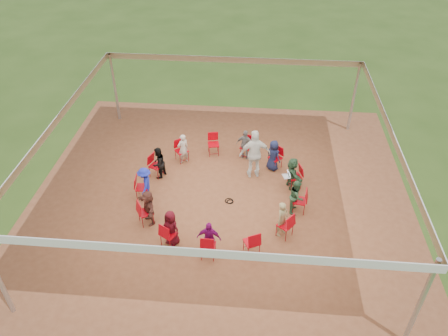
# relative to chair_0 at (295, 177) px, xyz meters

# --- Properties ---
(ground) EXTENTS (80.00, 80.00, 0.00)m
(ground) POSITION_rel_chair_0_xyz_m (-2.54, -0.85, -0.45)
(ground) COLOR #2D4917
(ground) RESTS_ON ground
(dirt_patch) EXTENTS (13.00, 13.00, 0.00)m
(dirt_patch) POSITION_rel_chair_0_xyz_m (-2.54, -0.85, -0.44)
(dirt_patch) COLOR brown
(dirt_patch) RESTS_ON ground
(tent) EXTENTS (10.33, 10.33, 3.00)m
(tent) POSITION_rel_chair_0_xyz_m (-2.54, -0.85, 1.92)
(tent) COLOR #B2B2B7
(tent) RESTS_ON ground
(chair_0) EXTENTS (0.55, 0.54, 0.90)m
(chair_0) POSITION_rel_chair_0_xyz_m (0.00, 0.00, 0.00)
(chair_0) COLOR #B9010E
(chair_0) RESTS_ON ground
(chair_1) EXTENTS (0.61, 0.61, 0.90)m
(chair_1) POSITION_rel_chair_0_xyz_m (-0.68, 1.08, 0.00)
(chair_1) COLOR #B9010E
(chair_1) RESTS_ON ground
(chair_2) EXTENTS (0.53, 0.54, 0.90)m
(chair_2) POSITION_rel_chair_0_xyz_m (-1.79, 1.73, 0.00)
(chair_2) COLOR #B9010E
(chair_2) RESTS_ON ground
(chair_3) EXTENTS (0.50, 0.51, 0.90)m
(chair_3) POSITION_rel_chair_0_xyz_m (-3.08, 1.78, 0.00)
(chair_3) COLOR #B9010E
(chair_3) RESTS_ON ground
(chair_4) EXTENTS (0.60, 0.61, 0.90)m
(chair_4) POSITION_rel_chair_0_xyz_m (-4.23, 1.23, 0.00)
(chair_4) COLOR #B9010E
(chair_4) RESTS_ON ground
(chair_5) EXTENTS (0.57, 0.56, 0.90)m
(chair_5) POSITION_rel_chair_0_xyz_m (-5.01, 0.21, 0.00)
(chair_5) COLOR #B9010E
(chair_5) RESTS_ON ground
(chair_6) EXTENTS (0.47, 0.45, 0.90)m
(chair_6) POSITION_rel_chair_0_xyz_m (-5.21, -1.06, 0.00)
(chair_6) COLOR #B9010E
(chair_6) RESTS_ON ground
(chair_7) EXTENTS (0.60, 0.59, 0.90)m
(chair_7) POSITION_rel_chair_0_xyz_m (-4.81, -2.28, 0.00)
(chair_7) COLOR #B9010E
(chair_7) RESTS_ON ground
(chair_8) EXTENTS (0.58, 0.59, 0.90)m
(chair_8) POSITION_rel_chair_0_xyz_m (-3.88, -3.17, 0.00)
(chair_8) COLOR #B9010E
(chair_8) RESTS_ON ground
(chair_9) EXTENTS (0.44, 0.46, 0.90)m
(chair_9) POSITION_rel_chair_0_xyz_m (-2.65, -3.52, 0.00)
(chair_9) COLOR #B9010E
(chair_9) RESTS_ON ground
(chair_10) EXTENTS (0.57, 0.58, 0.90)m
(chair_10) POSITION_rel_chair_0_xyz_m (-1.40, -3.27, 0.00)
(chair_10) COLOR #B9010E
(chair_10) RESTS_ON ground
(chair_11) EXTENTS (0.60, 0.60, 0.90)m
(chair_11) POSITION_rel_chair_0_xyz_m (-0.40, -2.46, 0.00)
(chair_11) COLOR #B9010E
(chair_11) RESTS_ON ground
(chair_12) EXTENTS (0.50, 0.49, 0.90)m
(chair_12) POSITION_rel_chair_0_xyz_m (0.10, -1.28, 0.00)
(chair_12) COLOR #B9010E
(chair_12) RESTS_ON ground
(person_seated_0) EXTENTS (0.77, 1.22, 1.23)m
(person_seated_0) POSITION_rel_chair_0_xyz_m (-0.11, -0.04, 0.17)
(person_seated_0) COLOR #2D5336
(person_seated_0) RESTS_ON ground
(person_seated_1) EXTENTS (0.67, 0.66, 1.23)m
(person_seated_1) POSITION_rel_chair_0_xyz_m (-0.77, 1.00, 0.17)
(person_seated_1) COLOR #171E41
(person_seated_1) RESTS_ON ground
(person_seated_2) EXTENTS (0.80, 0.56, 1.23)m
(person_seated_2) POSITION_rel_chair_0_xyz_m (-1.83, 1.61, 0.17)
(person_seated_2) COLOR slate
(person_seated_2) RESTS_ON ground
(person_seated_3) EXTENTS (0.53, 0.51, 1.23)m
(person_seated_3) POSITION_rel_chair_0_xyz_m (-4.16, 1.14, 0.17)
(person_seated_3) COLOR #BEB5A7
(person_seated_3) RESTS_ON ground
(person_seated_4) EXTENTS (0.55, 0.69, 1.23)m
(person_seated_4) POSITION_rel_chair_0_xyz_m (-4.90, 0.16, 0.17)
(person_seated_4) COLOR black
(person_seated_4) RESTS_ON ground
(person_seated_5) EXTENTS (0.46, 0.82, 1.23)m
(person_seated_5) POSITION_rel_chair_0_xyz_m (-5.09, -1.05, 0.17)
(person_seated_5) COLOR #1A26AC
(person_seated_5) RESTS_ON ground
(person_seated_6) EXTENTS (0.97, 1.19, 1.23)m
(person_seated_6) POSITION_rel_chair_0_xyz_m (-4.71, -2.21, 0.17)
(person_seated_6) COLOR #582D25
(person_seated_6) RESTS_ON ground
(person_seated_7) EXTENTS (0.69, 0.59, 1.23)m
(person_seated_7) POSITION_rel_chair_0_xyz_m (-3.82, -3.06, 0.17)
(person_seated_7) COLOR #450812
(person_seated_7) RESTS_ON ground
(person_seated_8) EXTENTS (0.74, 0.40, 1.23)m
(person_seated_8) POSITION_rel_chair_0_xyz_m (-2.65, -3.40, 0.17)
(person_seated_8) COLOR #810D65
(person_seated_8) RESTS_ON ground
(person_seated_9) EXTENTS (0.51, 0.54, 1.23)m
(person_seated_9) POSITION_rel_chair_0_xyz_m (-0.50, -2.39, 0.17)
(person_seated_9) COLOR #978B5C
(person_seated_9) RESTS_ON ground
(person_seated_10) EXTENTS (0.44, 0.65, 1.23)m
(person_seated_10) POSITION_rel_chair_0_xyz_m (-0.02, -1.26, 0.17)
(person_seated_10) COLOR #2D5336
(person_seated_10) RESTS_ON ground
(standing_person) EXTENTS (1.22, 0.79, 1.92)m
(standing_person) POSITION_rel_chair_0_xyz_m (-1.45, 0.53, 0.51)
(standing_person) COLOR white
(standing_person) RESTS_ON ground
(cable_coil) EXTENTS (0.36, 0.36, 0.03)m
(cable_coil) POSITION_rel_chair_0_xyz_m (-2.23, -1.01, -0.43)
(cable_coil) COLOR black
(cable_coil) RESTS_ON ground
(laptop) EXTENTS (0.33, 0.37, 0.21)m
(laptop) POSITION_rel_chair_0_xyz_m (-0.27, -0.09, 0.13)
(laptop) COLOR #B7B7BC
(laptop) RESTS_ON ground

